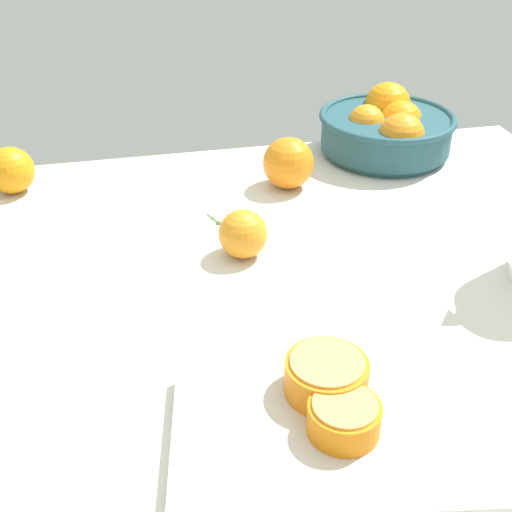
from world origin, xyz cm
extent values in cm
cube|color=silver|center=(0.00, 0.00, -1.50)|extent=(115.94, 103.38, 3.00)
cylinder|color=#234C56|center=(29.89, 43.36, 0.60)|extent=(21.38, 21.38, 1.20)
cylinder|color=#234C56|center=(29.89, 43.36, 4.13)|extent=(23.24, 23.24, 5.86)
torus|color=#234C56|center=(29.89, 43.36, 7.06)|extent=(24.44, 24.44, 1.20)
sphere|color=orange|center=(32.98, 44.29, 5.55)|extent=(7.69, 7.69, 7.69)
sphere|color=orange|center=(32.63, 50.12, 6.66)|extent=(8.64, 8.64, 8.64)
sphere|color=orange|center=(26.06, 43.67, 6.11)|extent=(6.63, 6.63, 6.63)
sphere|color=orange|center=(29.74, 36.49, 6.12)|extent=(7.97, 7.97, 7.97)
cube|color=beige|center=(-0.99, -21.21, 0.95)|extent=(33.13, 23.60, 1.91)
cylinder|color=orange|center=(-0.23, -21.43, 3.50)|extent=(6.99, 6.99, 3.17)
cylinder|color=#FEB75B|center=(-0.23, -21.43, 5.23)|extent=(6.15, 6.15, 0.30)
cylinder|color=orange|center=(-0.01, -15.91, 3.74)|extent=(8.47, 8.47, 3.67)
cylinder|color=#FABC5F|center=(-0.01, -15.91, 5.73)|extent=(7.45, 7.45, 0.30)
sphere|color=orange|center=(9.22, 34.03, 4.23)|extent=(8.46, 8.46, 8.46)
sphere|color=orange|center=(-2.36, 14.43, 3.41)|extent=(6.82, 6.82, 6.82)
sphere|color=orange|center=(-35.10, 41.88, 3.79)|extent=(7.58, 7.58, 7.58)
cylinder|color=#517936|center=(-4.19, 23.94, 0.15)|extent=(2.84, 6.76, 0.30)
sphere|color=#517936|center=(-3.55, 22.27, 0.30)|extent=(0.84, 0.84, 0.84)
sphere|color=#517936|center=(-4.19, 23.94, 0.30)|extent=(0.98, 0.98, 0.98)
sphere|color=#517936|center=(-4.83, 25.60, 0.30)|extent=(0.60, 0.60, 0.60)
camera|label=1|loc=(-17.79, -63.97, 49.86)|focal=47.34mm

